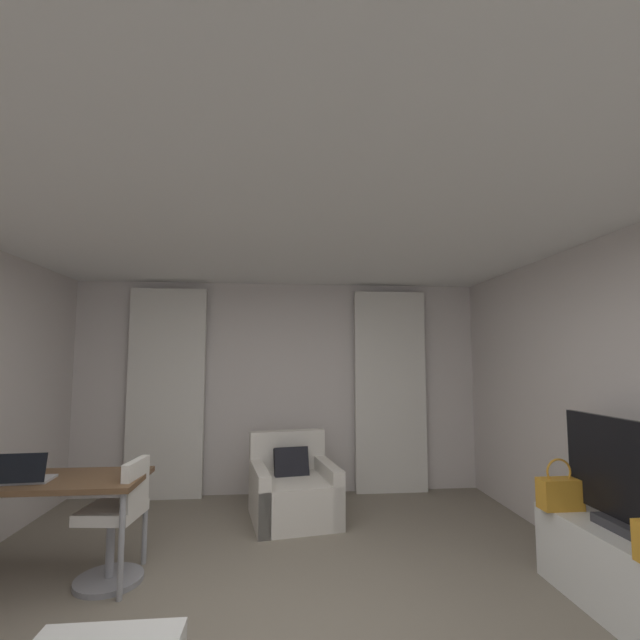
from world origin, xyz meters
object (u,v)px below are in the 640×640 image
desk (45,487)px  handbag_primary (560,492)px  armchair (293,491)px  desk_chair (117,527)px  laptop (26,476)px  tv_flatscreen (621,477)px  tv_console (628,574)px

desk → handbag_primary: handbag_primary is taller
handbag_primary → armchair: bearing=142.2°
desk_chair → laptop: bearing=-172.3°
tv_flatscreen → tv_console: bearing=-90.0°
desk_chair → tv_flatscreen: bearing=-12.3°
armchair → desk_chair: desk_chair is taller
desk_chair → tv_flatscreen: 3.54m
armchair → tv_console: (2.08, -1.92, -0.01)m
desk → desk_chair: bearing=-2.1°
armchair → laptop: (-1.96, -1.25, 0.52)m
armchair → desk: armchair is taller
armchair → desk: bearing=-148.5°
desk → tv_console: bearing=-11.1°
armchair → laptop: bearing=-147.4°
desk → armchair: bearing=31.5°
armchair → laptop: 2.38m
desk → handbag_primary: 3.82m
tv_flatscreen → handbag_primary: tv_flatscreen is taller
armchair → desk: 2.24m
armchair → desk: size_ratio=0.71×
desk_chair → tv_console: desk_chair is taller
armchair → handbag_primary: handbag_primary is taller
armchair → handbag_primary: bearing=-37.8°
armchair → desk_chair: (-1.34, -1.17, 0.11)m
tv_flatscreen → handbag_primary: 0.50m
handbag_primary → tv_console: bearing=-70.4°
desk_chair → tv_flatscreen: (3.43, -0.75, 0.47)m
desk → tv_flatscreen: size_ratio=1.44×
tv_flatscreen → armchair: bearing=137.4°
laptop → tv_console: (4.04, -0.67, -0.53)m
armchair → tv_console: bearing=-42.7°
desk → tv_console: 4.06m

